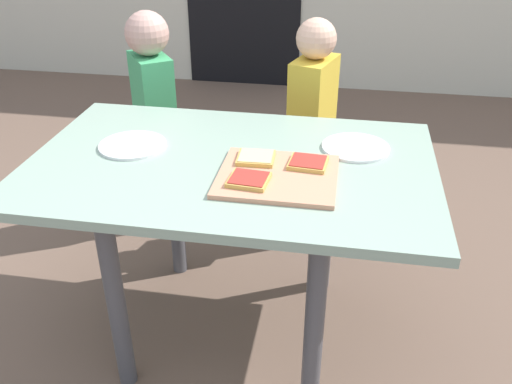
# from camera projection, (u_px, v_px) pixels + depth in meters

# --- Properties ---
(ground_plane) EXTENTS (16.00, 16.00, 0.00)m
(ground_plane) POSITION_uv_depth(u_px,v_px,m) (235.00, 327.00, 2.10)
(ground_plane) COLOR brown
(dining_table) EXTENTS (1.29, 0.82, 0.71)m
(dining_table) POSITION_uv_depth(u_px,v_px,m) (232.00, 187.00, 1.79)
(dining_table) COLOR #90AA97
(dining_table) RESTS_ON ground
(cutting_board) EXTENTS (0.35, 0.32, 0.01)m
(cutting_board) POSITION_uv_depth(u_px,v_px,m) (278.00, 176.00, 1.64)
(cutting_board) COLOR tan
(cutting_board) RESTS_ON dining_table
(pizza_slice_far_left) EXTENTS (0.12, 0.11, 0.02)m
(pizza_slice_far_left) POSITION_uv_depth(u_px,v_px,m) (256.00, 158.00, 1.71)
(pizza_slice_far_left) COLOR gold
(pizza_slice_far_left) RESTS_ON cutting_board
(pizza_slice_near_left) EXTENTS (0.12, 0.12, 0.02)m
(pizza_slice_near_left) POSITION_uv_depth(u_px,v_px,m) (249.00, 180.00, 1.59)
(pizza_slice_near_left) COLOR gold
(pizza_slice_near_left) RESTS_ON cutting_board
(pizza_slice_far_right) EXTENTS (0.12, 0.12, 0.02)m
(pizza_slice_far_right) POSITION_uv_depth(u_px,v_px,m) (308.00, 163.00, 1.68)
(pizza_slice_far_right) COLOR gold
(pizza_slice_far_right) RESTS_ON cutting_board
(plate_white_right) EXTENTS (0.22, 0.22, 0.01)m
(plate_white_right) POSITION_uv_depth(u_px,v_px,m) (356.00, 147.00, 1.82)
(plate_white_right) COLOR white
(plate_white_right) RESTS_ON dining_table
(plate_white_left) EXTENTS (0.22, 0.22, 0.01)m
(plate_white_left) POSITION_uv_depth(u_px,v_px,m) (133.00, 145.00, 1.83)
(plate_white_left) COLOR white
(plate_white_left) RESTS_ON dining_table
(child_left) EXTENTS (0.25, 0.28, 1.02)m
(child_left) POSITION_uv_depth(u_px,v_px,m) (154.00, 106.00, 2.48)
(child_left) COLOR #3C4042
(child_left) RESTS_ON ground
(child_right) EXTENTS (0.20, 0.27, 1.02)m
(child_right) POSITION_uv_depth(u_px,v_px,m) (312.00, 120.00, 2.37)
(child_right) COLOR navy
(child_right) RESTS_ON ground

